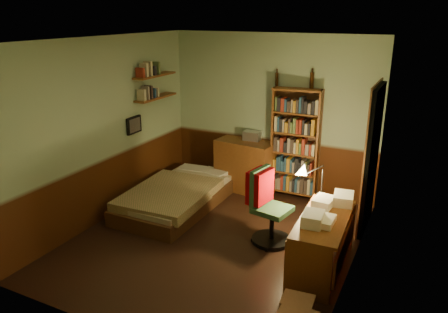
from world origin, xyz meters
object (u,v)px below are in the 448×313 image
at_px(bookshelf, 295,144).
at_px(mini_stereo, 252,135).
at_px(dresser, 245,166).
at_px(cardboard_box_b, 297,308).
at_px(office_chair, 273,203).
at_px(desk, 322,244).
at_px(bed, 177,189).
at_px(desk_lamp, 323,175).

bearing_deg(bookshelf, mini_stereo, 170.11).
bearing_deg(dresser, cardboard_box_b, -50.61).
bearing_deg(office_chair, desk, -14.51).
height_order(desk, cardboard_box_b, desk).
relative_size(bookshelf, office_chair, 1.60).
distance_m(bed, cardboard_box_b, 3.00).
height_order(dresser, desk_lamp, desk_lamp).
relative_size(dresser, mini_stereo, 3.51).
bearing_deg(desk_lamp, cardboard_box_b, -95.19).
xyz_separation_m(mini_stereo, office_chair, (0.98, -1.62, -0.38)).
bearing_deg(cardboard_box_b, office_chair, 120.27).
distance_m(mini_stereo, cardboard_box_b, 3.50).
distance_m(bed, bookshelf, 2.00).
bearing_deg(desk_lamp, bookshelf, 108.05).
relative_size(bed, mini_stereo, 7.29).
height_order(bookshelf, desk, bookshelf).
distance_m(bookshelf, desk_lamp, 1.51).
relative_size(bed, desk, 1.60).
height_order(desk_lamp, cardboard_box_b, desk_lamp).
bearing_deg(cardboard_box_b, bed, 145.66).
bearing_deg(mini_stereo, cardboard_box_b, -62.83).
height_order(dresser, cardboard_box_b, dresser).
distance_m(mini_stereo, desk_lamp, 2.03).
bearing_deg(cardboard_box_b, dresser, 122.74).
distance_m(dresser, office_chair, 1.82).
relative_size(bookshelf, desk_lamp, 3.22).
bearing_deg(office_chair, mini_stereo, 131.71).
height_order(bed, bookshelf, bookshelf).
height_order(mini_stereo, desk_lamp, desk_lamp).
xyz_separation_m(bed, bookshelf, (1.49, 1.20, 0.59)).
bearing_deg(desk, cardboard_box_b, -91.89).
distance_m(desk_lamp, office_chair, 0.73).
distance_m(bed, desk_lamp, 2.36).
relative_size(mini_stereo, cardboard_box_b, 0.89).
relative_size(desk, cardboard_box_b, 4.05).
height_order(dresser, bookshelf, bookshelf).
bearing_deg(dresser, mini_stereo, 71.00).
relative_size(desk_lamp, office_chair, 0.50).
xyz_separation_m(office_chair, cardboard_box_b, (0.76, -1.31, -0.45)).
relative_size(bed, cardboard_box_b, 6.48).
distance_m(dresser, mini_stereo, 0.52).
relative_size(bookshelf, cardboard_box_b, 5.74).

